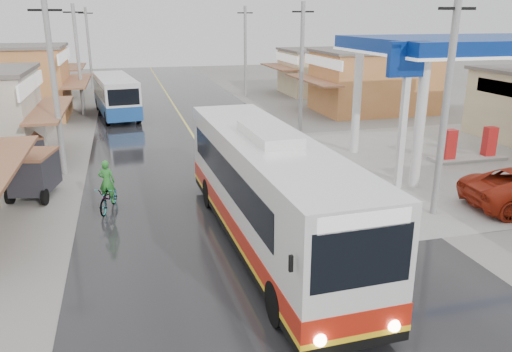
% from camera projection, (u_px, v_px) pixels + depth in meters
% --- Properties ---
extents(ground, '(120.00, 120.00, 0.00)m').
position_uv_depth(ground, '(255.00, 234.00, 17.20)').
color(ground, slate).
rests_on(ground, ground).
extents(road, '(12.00, 90.00, 0.02)m').
position_uv_depth(road, '(194.00, 136.00, 30.99)').
color(road, black).
rests_on(road, ground).
extents(centre_line, '(0.15, 90.00, 0.01)m').
position_uv_depth(centre_line, '(194.00, 136.00, 30.99)').
color(centre_line, '#D8CC4C').
rests_on(centre_line, road).
extents(shopfronts_right, '(11.00, 44.00, 4.80)m').
position_uv_depth(shopfronts_right, '(434.00, 133.00, 31.90)').
color(shopfronts_right, '#B4AB9D').
rests_on(shopfronts_right, ground).
extents(utility_poles_left, '(1.60, 50.00, 8.00)m').
position_uv_depth(utility_poles_left, '(76.00, 140.00, 30.21)').
color(utility_poles_left, gray).
rests_on(utility_poles_left, ground).
extents(utility_poles_right, '(1.60, 36.00, 8.00)m').
position_uv_depth(utility_poles_right, '(300.00, 130.00, 32.71)').
color(utility_poles_right, gray).
rests_on(utility_poles_right, ground).
extents(coach_bus, '(3.14, 12.50, 3.88)m').
position_uv_depth(coach_bus, '(268.00, 190.00, 15.87)').
color(coach_bus, silver).
rests_on(coach_bus, road).
extents(second_bus, '(3.47, 9.01, 2.91)m').
position_uv_depth(second_bus, '(116.00, 95.00, 36.73)').
color(second_bus, silver).
rests_on(second_bus, road).
extents(cyclist, '(1.17, 2.02, 2.06)m').
position_uv_depth(cyclist, '(108.00, 194.00, 19.07)').
color(cyclist, black).
rests_on(cyclist, ground).
extents(tricycle_near, '(2.04, 2.70, 1.87)m').
position_uv_depth(tricycle_near, '(34.00, 172.00, 20.40)').
color(tricycle_near, '#26262D').
rests_on(tricycle_near, ground).
extents(tricycle_far, '(2.08, 2.34, 1.64)m').
position_uv_depth(tricycle_far, '(26.00, 150.00, 24.29)').
color(tricycle_far, '#26262D').
rests_on(tricycle_far, ground).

